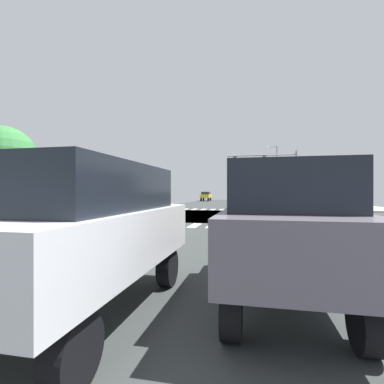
# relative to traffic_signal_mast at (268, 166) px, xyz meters

# --- Properties ---
(ground) EXTENTS (90.00, 90.00, 0.05)m
(ground) POSITION_rel_traffic_signal_mast_xyz_m (-5.95, -7.61, -4.54)
(ground) COLOR #333737
(sidewalk_corner_ne) EXTENTS (12.00, 12.00, 0.14)m
(sidewalk_corner_ne) POSITION_rel_traffic_signal_mast_xyz_m (7.05, 4.39, -4.45)
(sidewalk_corner_ne) COLOR #A09B91
(sidewalk_corner_ne) RESTS_ON ground
(sidewalk_corner_nw) EXTENTS (12.00, 12.00, 0.14)m
(sidewalk_corner_nw) POSITION_rel_traffic_signal_mast_xyz_m (-18.95, 4.39, -4.45)
(sidewalk_corner_nw) COLOR #9AA08C
(sidewalk_corner_nw) RESTS_ON ground
(crosswalk_near) EXTENTS (13.50, 2.00, 0.01)m
(crosswalk_near) POSITION_rel_traffic_signal_mast_xyz_m (-6.20, -14.91, -4.51)
(crosswalk_near) COLOR white
(crosswalk_near) RESTS_ON ground
(crosswalk_far) EXTENTS (13.50, 2.00, 0.01)m
(crosswalk_far) POSITION_rel_traffic_signal_mast_xyz_m (-6.20, -0.31, -4.51)
(crosswalk_far) COLOR white
(crosswalk_far) RESTS_ON ground
(traffic_signal_mast) EXTENTS (7.13, 0.55, 6.09)m
(traffic_signal_mast) POSITION_rel_traffic_signal_mast_xyz_m (0.00, 0.00, 0.00)
(traffic_signal_mast) COLOR gray
(traffic_signal_mast) RESTS_ON ground
(street_lamp) EXTENTS (1.78, 0.32, 8.43)m
(street_lamp) POSITION_rel_traffic_signal_mast_xyz_m (1.60, 11.87, 0.49)
(street_lamp) COLOR gray
(street_lamp) RESTS_ON ground
(bank_building) EXTENTS (16.50, 7.93, 4.73)m
(bank_building) POSITION_rel_traffic_signal_mast_xyz_m (-22.71, 5.96, -2.14)
(bank_building) COLOR #B69E97
(bank_building) RESTS_ON ground
(sidewalk_tree) EXTENTS (3.74, 3.74, 5.75)m
(sidewalk_tree) POSITION_rel_traffic_signal_mast_xyz_m (-15.82, -16.58, -0.64)
(sidewalk_tree) COLOR brown
(sidewalk_tree) RESTS_ON ground
(suv_nearside_1) EXTENTS (1.96, 4.60, 2.34)m
(suv_nearside_1) POSITION_rel_traffic_signal_mast_xyz_m (-3.95, -26.74, -3.12)
(suv_nearside_1) COLOR black
(suv_nearside_1) RESTS_ON ground
(sedan_farside_1) EXTENTS (1.80, 4.30, 1.88)m
(sedan_farside_1) POSITION_rel_traffic_signal_mast_xyz_m (-10.95, 27.38, -3.40)
(sedan_farside_1) COLOR black
(sedan_farside_1) RESTS_ON ground
(sedan_trailing_4) EXTENTS (1.80, 4.30, 1.88)m
(sedan_trailing_4) POSITION_rel_traffic_signal_mast_xyz_m (-0.95, -19.86, -3.40)
(sedan_trailing_4) COLOR black
(sedan_trailing_4) RESTS_ON ground
(suv_outer_3) EXTENTS (1.96, 4.60, 2.34)m
(suv_outer_3) POSITION_rel_traffic_signal_mast_xyz_m (-0.95, -25.48, -3.12)
(suv_outer_3) COLOR black
(suv_outer_3) RESTS_ON ground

